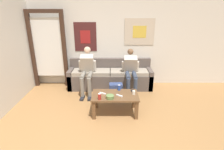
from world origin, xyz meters
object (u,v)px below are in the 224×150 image
couch (110,77)px  game_controller_near_left (102,93)px  backpack (116,92)px  coffee_table (115,98)px  ceramic_bowl (110,97)px  person_seated_teen (130,70)px  person_seated_adult (87,69)px  game_controller_near_right (119,96)px  drink_can_blue (119,88)px  cell_phone (132,91)px  pillar_candle (133,93)px  drink_can_red (99,97)px

couch → game_controller_near_left: couch is taller
couch → backpack: 0.76m
couch → coffee_table: bearing=-85.3°
ceramic_bowl → game_controller_near_left: bearing=127.8°
person_seated_teen → person_seated_adult: bearing=179.4°
couch → game_controller_near_right: size_ratio=17.01×
coffee_table → drink_can_blue: bearing=67.5°
person_seated_teen → cell_phone: 0.91m
person_seated_teen → ceramic_bowl: (-0.54, -1.22, -0.16)m
backpack → game_controller_near_right: (0.06, -0.73, 0.26)m
couch → pillar_candle: (0.51, -1.39, 0.18)m
pillar_candle → game_controller_near_left: (-0.66, 0.03, -0.03)m
person_seated_adult → pillar_candle: size_ratio=12.65×
person_seated_teen → game_controller_near_right: (-0.34, -1.12, -0.19)m
pillar_candle → game_controller_near_left: bearing=177.6°
backpack → game_controller_near_right: bearing=-85.7°
pillar_candle → cell_phone: size_ratio=0.67×
person_seated_adult → backpack: person_seated_adult is taller
person_seated_teen → backpack: person_seated_teen is taller
couch → drink_can_red: couch is taller
game_controller_near_left → cell_phone: bearing=11.1°
backpack → ceramic_bowl: (-0.14, -0.83, 0.28)m
coffee_table → cell_phone: cell_phone is taller
person_seated_teen → coffee_table: bearing=-112.2°
pillar_candle → person_seated_adult: bearing=136.7°
couch → drink_can_red: bearing=-97.0°
game_controller_near_right → cell_phone: bearing=38.3°
coffee_table → game_controller_near_right: (0.09, -0.07, 0.10)m
backpack → drink_can_red: 0.99m
coffee_table → game_controller_near_right: bearing=-38.7°
person_seated_adult → game_controller_near_left: 1.15m
drink_can_red → drink_can_blue: bearing=47.0°
backpack → drink_can_red: drink_can_red is taller
person_seated_adult → game_controller_near_left: bearing=-65.8°
ceramic_bowl → person_seated_adult: bearing=116.8°
coffee_table → cell_phone: bearing=23.4°
backpack → pillar_candle: (0.36, -0.65, 0.29)m
game_controller_near_right → drink_can_red: bearing=-160.7°
couch → coffee_table: (0.12, -1.40, 0.05)m
couch → drink_can_red: (-0.20, -1.61, 0.20)m
person_seated_teen → backpack: size_ratio=2.88×
drink_can_blue → game_controller_near_right: bearing=-91.2°
pillar_candle → cell_phone: pillar_candle is taller
person_seated_teen → drink_can_red: person_seated_teen is taller
drink_can_blue → game_controller_near_right: 0.30m
drink_can_blue → drink_can_red: same height
coffee_table → drink_can_red: (-0.31, -0.21, 0.15)m
game_controller_near_right → ceramic_bowl: bearing=-153.1°
couch → person_seated_adult: size_ratio=1.95×
drink_can_blue → game_controller_near_left: drink_can_blue is taller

